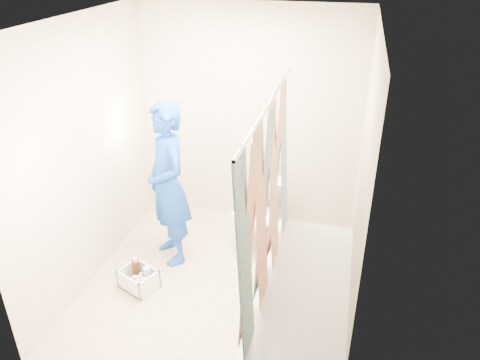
% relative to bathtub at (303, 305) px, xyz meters
% --- Properties ---
extents(floor, '(2.60, 2.60, 0.00)m').
position_rel_bathtub_xyz_m(floor, '(-0.85, 0.43, -0.27)').
color(floor, tan).
rests_on(floor, ground).
extents(ceiling, '(2.40, 2.60, 0.02)m').
position_rel_bathtub_xyz_m(ceiling, '(-0.85, 0.43, 2.13)').
color(ceiling, white).
rests_on(ceiling, wall_back).
extents(wall_back, '(2.40, 0.02, 2.40)m').
position_rel_bathtub_xyz_m(wall_back, '(-0.85, 1.73, 0.93)').
color(wall_back, '#B7AC8D').
rests_on(wall_back, ground).
extents(wall_front, '(2.40, 0.02, 2.40)m').
position_rel_bathtub_xyz_m(wall_front, '(-0.85, -0.88, 0.93)').
color(wall_front, '#B7AC8D').
rests_on(wall_front, ground).
extents(wall_left, '(0.02, 2.60, 2.40)m').
position_rel_bathtub_xyz_m(wall_left, '(-2.05, 0.43, 0.93)').
color(wall_left, '#B7AC8D').
rests_on(wall_left, ground).
extents(wall_right, '(0.02, 2.60, 2.40)m').
position_rel_bathtub_xyz_m(wall_right, '(0.35, 0.43, 0.93)').
color(wall_right, '#B7AC8D').
rests_on(wall_right, ground).
extents(bathtub, '(0.70, 1.75, 0.50)m').
position_rel_bathtub_xyz_m(bathtub, '(0.00, 0.00, 0.00)').
color(bathtub, silver).
rests_on(bathtub, ground).
extents(curtain_rod, '(0.02, 1.90, 0.02)m').
position_rel_bathtub_xyz_m(curtain_rod, '(-0.33, 0.00, 1.68)').
color(curtain_rod, silver).
rests_on(curtain_rod, wall_back).
extents(shower_curtain, '(0.06, 1.75, 1.80)m').
position_rel_bathtub_xyz_m(shower_curtain, '(-0.33, 0.00, 0.75)').
color(shower_curtain, white).
rests_on(shower_curtain, curtain_rod).
extents(toilet, '(0.53, 0.75, 0.69)m').
position_rel_bathtub_xyz_m(toilet, '(-0.62, 1.13, 0.08)').
color(toilet, white).
rests_on(toilet, ground).
extents(tank_lid, '(0.45, 0.28, 0.03)m').
position_rel_bathtub_xyz_m(tank_lid, '(-0.64, 1.03, 0.14)').
color(tank_lid, white).
rests_on(tank_lid, toilet).
extents(tank_internals, '(0.17, 0.07, 0.23)m').
position_rel_bathtub_xyz_m(tank_internals, '(-0.62, 1.32, 0.41)').
color(tank_internals, black).
rests_on(tank_internals, toilet).
extents(plumber, '(0.70, 0.71, 1.65)m').
position_rel_bathtub_xyz_m(plumber, '(-1.42, 0.72, 0.56)').
color(plumber, '#1113AB').
rests_on(plumber, ground).
extents(cleaning_caddy, '(0.40, 0.37, 0.25)m').
position_rel_bathtub_xyz_m(cleaning_caddy, '(-1.54, 0.16, -0.18)').
color(cleaning_caddy, silver).
rests_on(cleaning_caddy, ground).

